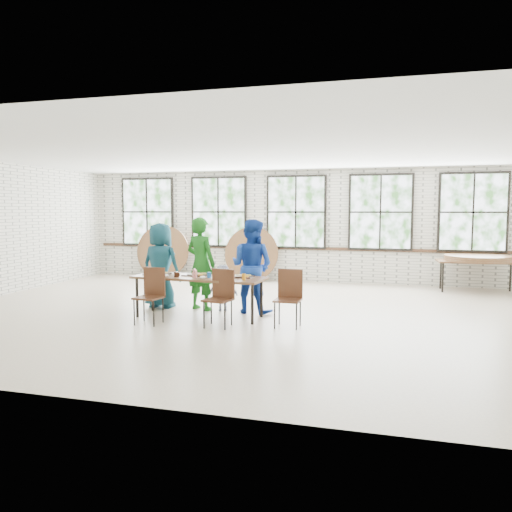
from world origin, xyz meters
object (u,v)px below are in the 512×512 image
Objects in this scene: dining_table at (199,279)px; chair_near_right at (221,293)px; chair_near_left at (152,291)px; storage_table at (477,263)px.

chair_near_right is (0.60, -0.53, -0.13)m from dining_table.
dining_table is 2.58× the size of chair_near_right.
chair_near_left is (-0.61, -0.64, -0.13)m from dining_table.
dining_table is at bearing 52.57° from chair_near_left.
storage_table is (4.67, 4.88, 0.13)m from chair_near_right.
dining_table is 1.33× the size of storage_table.
chair_near_left is 1.22m from chair_near_right.
dining_table is at bearing 148.79° from chair_near_right.
storage_table is at bearing 56.70° from chair_near_right.
chair_near_left is 7.72m from storage_table.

